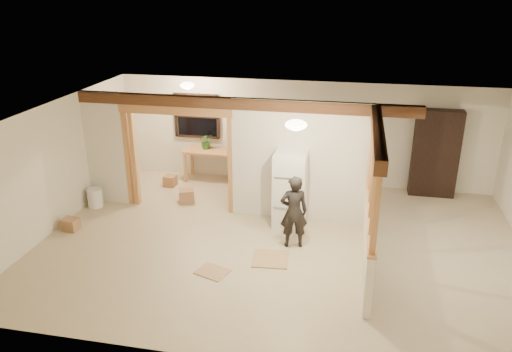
% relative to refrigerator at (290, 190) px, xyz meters
% --- Properties ---
extents(floor, '(9.00, 6.50, 0.01)m').
position_rel_refrigerator_xyz_m(floor, '(-0.06, -0.83, -0.78)').
color(floor, '#BFAD8E').
rests_on(floor, ground).
extents(ceiling, '(9.00, 6.50, 0.01)m').
position_rel_refrigerator_xyz_m(ceiling, '(-0.06, -0.83, 1.73)').
color(ceiling, white).
extents(wall_back, '(9.00, 0.01, 2.50)m').
position_rel_refrigerator_xyz_m(wall_back, '(-0.06, 2.42, 0.48)').
color(wall_back, silver).
rests_on(wall_back, floor).
extents(wall_front, '(9.00, 0.01, 2.50)m').
position_rel_refrigerator_xyz_m(wall_front, '(-0.06, -4.08, 0.48)').
color(wall_front, silver).
rests_on(wall_front, floor).
extents(wall_left, '(0.01, 6.50, 2.50)m').
position_rel_refrigerator_xyz_m(wall_left, '(-4.56, -0.83, 0.48)').
color(wall_left, silver).
rests_on(wall_left, floor).
extents(partition_left_stub, '(0.90, 0.12, 2.50)m').
position_rel_refrigerator_xyz_m(partition_left_stub, '(-4.11, 0.37, 0.48)').
color(partition_left_stub, silver).
rests_on(partition_left_stub, floor).
extents(partition_center, '(2.80, 0.12, 2.50)m').
position_rel_refrigerator_xyz_m(partition_center, '(0.14, 0.37, 0.48)').
color(partition_center, silver).
rests_on(partition_center, floor).
extents(doorway_frame, '(2.46, 0.14, 2.20)m').
position_rel_refrigerator_xyz_m(doorway_frame, '(-2.46, 0.37, 0.33)').
color(doorway_frame, tan).
rests_on(doorway_frame, floor).
extents(header_beam_back, '(7.00, 0.18, 0.22)m').
position_rel_refrigerator_xyz_m(header_beam_back, '(-1.06, 0.37, 1.61)').
color(header_beam_back, brown).
rests_on(header_beam_back, ceiling).
extents(header_beam_right, '(0.18, 3.30, 0.22)m').
position_rel_refrigerator_xyz_m(header_beam_right, '(1.54, -1.23, 1.61)').
color(header_beam_right, brown).
rests_on(header_beam_right, ceiling).
extents(pony_wall, '(0.12, 3.20, 1.00)m').
position_rel_refrigerator_xyz_m(pony_wall, '(1.54, -1.23, -0.27)').
color(pony_wall, silver).
rests_on(pony_wall, floor).
extents(stud_partition, '(0.14, 3.20, 1.32)m').
position_rel_refrigerator_xyz_m(stud_partition, '(1.54, -1.23, 0.89)').
color(stud_partition, tan).
rests_on(stud_partition, pony_wall).
extents(window_back, '(1.12, 0.10, 1.10)m').
position_rel_refrigerator_xyz_m(window_back, '(-2.66, 2.34, 0.78)').
color(window_back, black).
rests_on(window_back, wall_back).
extents(ceiling_dome_main, '(0.36, 0.36, 0.16)m').
position_rel_refrigerator_xyz_m(ceiling_dome_main, '(0.24, -1.33, 1.71)').
color(ceiling_dome_main, '#FFEABF').
rests_on(ceiling_dome_main, ceiling).
extents(ceiling_dome_util, '(0.32, 0.32, 0.14)m').
position_rel_refrigerator_xyz_m(ceiling_dome_util, '(-2.56, 1.47, 1.71)').
color(ceiling_dome_util, '#FFEABF').
rests_on(ceiling_dome_util, ceiling).
extents(hanging_bulb, '(0.07, 0.07, 0.07)m').
position_rel_refrigerator_xyz_m(hanging_bulb, '(-2.06, 0.77, 1.41)').
color(hanging_bulb, '#FFD88C').
rests_on(hanging_bulb, ceiling).
extents(refrigerator, '(0.64, 0.62, 1.54)m').
position_rel_refrigerator_xyz_m(refrigerator, '(0.00, 0.00, 0.00)').
color(refrigerator, white).
rests_on(refrigerator, floor).
extents(woman, '(0.58, 0.45, 1.40)m').
position_rel_refrigerator_xyz_m(woman, '(0.19, -0.86, -0.07)').
color(woman, black).
rests_on(woman, floor).
extents(work_table, '(1.27, 0.66, 0.79)m').
position_rel_refrigerator_xyz_m(work_table, '(-2.26, 2.06, -0.38)').
color(work_table, tan).
rests_on(work_table, floor).
extents(potted_plant, '(0.44, 0.41, 0.39)m').
position_rel_refrigerator_xyz_m(potted_plant, '(-2.37, 2.14, 0.21)').
color(potted_plant, '#335F24').
rests_on(potted_plant, work_table).
extents(shop_vac, '(0.52, 0.52, 0.61)m').
position_rel_refrigerator_xyz_m(shop_vac, '(-4.26, 0.93, -0.46)').
color(shop_vac, '#AE0808').
rests_on(shop_vac, floor).
extents(bookshelf, '(1.01, 0.34, 2.02)m').
position_rel_refrigerator_xyz_m(bookshelf, '(3.02, 2.18, 0.24)').
color(bookshelf, black).
rests_on(bookshelf, floor).
extents(bucket, '(0.37, 0.37, 0.42)m').
position_rel_refrigerator_xyz_m(bucket, '(-4.32, 0.03, -0.56)').
color(bucket, silver).
rests_on(bucket, floor).
extents(box_util_a, '(0.42, 0.39, 0.29)m').
position_rel_refrigerator_xyz_m(box_util_a, '(-2.42, 0.66, -0.63)').
color(box_util_a, '#9E6F4C').
rests_on(box_util_a, floor).
extents(box_util_b, '(0.29, 0.29, 0.26)m').
position_rel_refrigerator_xyz_m(box_util_b, '(-3.12, 1.48, -0.64)').
color(box_util_b, '#9E6F4C').
rests_on(box_util_b, floor).
extents(box_front, '(0.33, 0.28, 0.25)m').
position_rel_refrigerator_xyz_m(box_front, '(-4.24, -1.11, -0.65)').
color(box_front, '#9E6F4C').
rests_on(box_front, floor).
extents(floor_panel_near, '(0.68, 0.68, 0.02)m').
position_rel_refrigerator_xyz_m(floor_panel_near, '(-0.13, -1.45, -0.76)').
color(floor_panel_near, tan).
rests_on(floor_panel_near, floor).
extents(floor_panel_far, '(0.63, 0.57, 0.02)m').
position_rel_refrigerator_xyz_m(floor_panel_far, '(-1.04, -2.06, -0.76)').
color(floor_panel_far, tan).
rests_on(floor_panel_far, floor).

